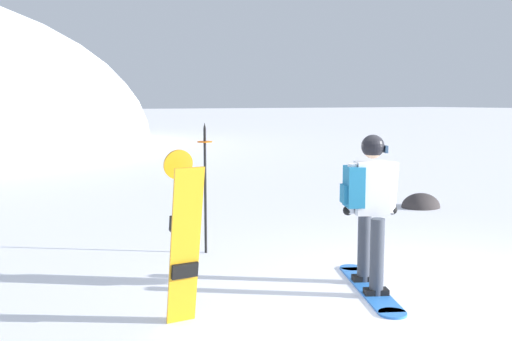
% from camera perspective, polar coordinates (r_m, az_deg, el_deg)
% --- Properties ---
extents(ground_plane, '(300.00, 300.00, 0.00)m').
position_cam_1_polar(ground_plane, '(6.52, 16.68, -12.03)').
color(ground_plane, white).
extents(snowboarder_main, '(0.89, 1.72, 1.71)m').
position_cam_1_polar(snowboarder_main, '(6.48, 10.95, -3.58)').
color(snowboarder_main, blue).
rests_on(snowboarder_main, ground).
extents(spare_snowboard, '(0.28, 0.33, 1.64)m').
position_cam_1_polar(spare_snowboard, '(5.40, -7.05, -6.55)').
color(spare_snowboard, orange).
rests_on(spare_snowboard, ground).
extents(piste_marker_near, '(0.20, 0.20, 1.79)m').
position_cam_1_polar(piste_marker_near, '(7.92, -4.99, -0.82)').
color(piste_marker_near, black).
rests_on(piste_marker_near, ground).
extents(rock_dark, '(0.80, 0.68, 0.56)m').
position_cam_1_polar(rock_dark, '(11.91, 15.80, -3.48)').
color(rock_dark, '#383333').
rests_on(rock_dark, ground).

